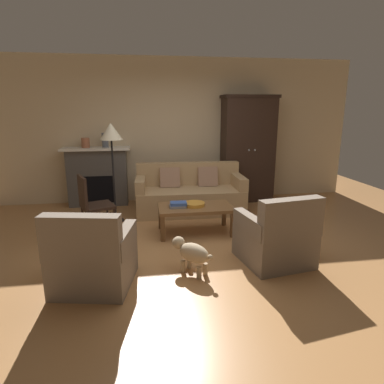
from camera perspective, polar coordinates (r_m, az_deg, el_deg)
The scene contains 15 objects.
ground_plane at distance 4.61m, azimuth 0.80°, elevation -9.30°, with size 9.60×9.60×0.00m, color #B27A47.
back_wall at distance 6.76m, azimuth -2.78°, elevation 10.51°, with size 7.20×0.10×2.80m, color beige.
fireplace at distance 6.64m, azimuth -15.89°, elevation 2.67°, with size 1.26×0.48×1.12m.
armoire at distance 6.77m, azimuth 9.53°, elevation 7.33°, with size 1.06×0.57×2.09m.
couch at distance 6.01m, azimuth -0.38°, elevation -0.41°, with size 1.94×0.91×0.86m.
coffee_table at distance 4.96m, azimuth 0.58°, elevation -3.05°, with size 1.10×0.60×0.42m.
fruit_bowl at distance 4.95m, azimuth 0.40°, elevation -2.11°, with size 0.32×0.32×0.05m, color orange.
book_stack at distance 4.88m, azimuth -2.41°, elevation -2.20°, with size 0.26×0.18×0.08m.
mantel_vase_terracotta at distance 6.56m, azimuth -17.87°, elevation 8.07°, with size 0.15×0.15×0.18m, color #A86042.
mantel_vase_slate at distance 6.50m, azimuth -14.74°, elevation 8.63°, with size 0.12×0.12×0.27m, color #565B66.
armchair_near_left at distance 3.67m, azimuth -16.73°, elevation -10.98°, with size 0.90×0.90×0.88m.
armchair_near_right at distance 4.15m, azimuth 14.34°, elevation -7.78°, with size 0.89×0.89×0.88m.
side_chair_wooden at distance 5.07m, azimuth -16.97°, elevation -1.58°, with size 0.57×0.57×0.90m.
floor_lamp at distance 5.43m, azimuth -13.74°, elevation 9.14°, with size 0.36×0.36×1.62m.
dog at distance 3.83m, azimuth -0.03°, elevation -10.41°, with size 0.44×0.47×0.39m.
Camera 1 is at (-0.70, -4.16, 1.84)m, focal length 30.96 mm.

